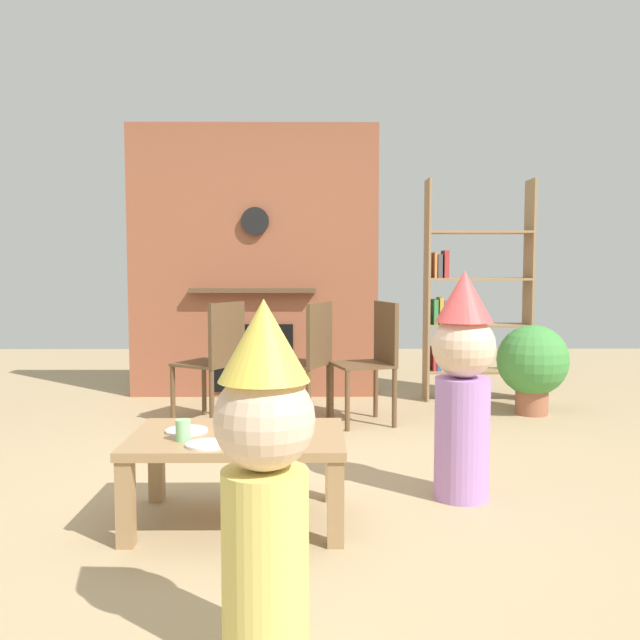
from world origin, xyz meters
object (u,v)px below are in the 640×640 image
(paper_cup_near_left, at_px, (183,430))
(child_by_the_chairs, at_px, (266,374))
(paper_cup_near_right, at_px, (263,427))
(dining_chair_left, at_px, (217,355))
(coffee_table, at_px, (238,448))
(child_in_pink, at_px, (463,379))
(birthday_cake_slice, at_px, (270,424))
(potted_plant_tall, at_px, (533,363))
(child_with_cone_hat, at_px, (265,472))
(paper_plate_rear, at_px, (187,431))
(dining_chair_middle, at_px, (308,355))
(paper_plate_front, at_px, (207,444))
(paper_cup_center, at_px, (295,414))
(bookshelf, at_px, (469,298))
(dining_chair_right, at_px, (374,355))

(paper_cup_near_left, height_order, child_by_the_chairs, child_by_the_chairs)
(paper_cup_near_right, relative_size, dining_chair_left, 0.11)
(coffee_table, height_order, child_in_pink, child_in_pink)
(birthday_cake_slice, bearing_deg, potted_plant_tall, 49.06)
(child_with_cone_hat, bearing_deg, paper_plate_rear, 10.74)
(dining_chair_middle, bearing_deg, child_with_cone_hat, 112.67)
(paper_plate_front, bearing_deg, paper_cup_near_left, 143.37)
(dining_chair_left, bearing_deg, child_with_cone_hat, 130.45)
(paper_cup_near_left, distance_m, dining_chair_left, 2.07)
(child_in_pink, distance_m, dining_chair_left, 2.19)
(paper_cup_near_right, relative_size, paper_plate_front, 0.53)
(paper_cup_center, distance_m, child_in_pink, 0.85)
(child_by_the_chairs, bearing_deg, child_in_pink, 53.97)
(paper_plate_front, bearing_deg, bookshelf, 59.62)
(bookshelf, distance_m, paper_cup_near_left, 3.56)
(bookshelf, bearing_deg, coffee_table, -120.58)
(paper_plate_front, relative_size, dining_chair_middle, 0.20)
(paper_cup_center, height_order, child_in_pink, child_in_pink)
(paper_cup_near_left, xyz_separation_m, child_in_pink, (1.31, 0.43, 0.15))
(bookshelf, distance_m, coffee_table, 3.35)
(birthday_cake_slice, bearing_deg, paper_cup_center, 52.42)
(coffee_table, xyz_separation_m, paper_cup_near_left, (-0.22, -0.12, 0.11))
(paper_plate_rear, xyz_separation_m, dining_chair_right, (1.02, 1.92, 0.10))
(paper_cup_near_left, bearing_deg, paper_cup_center, 32.87)
(paper_cup_near_right, distance_m, paper_plate_front, 0.27)
(paper_cup_center, height_order, paper_plate_rear, paper_cup_center)
(dining_chair_right, bearing_deg, dining_chair_left, -16.54)
(dining_chair_middle, bearing_deg, potted_plant_tall, -145.91)
(paper_cup_near_left, xyz_separation_m, dining_chair_middle, (0.52, 2.07, 0.06))
(paper_cup_near_left, distance_m, potted_plant_tall, 3.28)
(child_with_cone_hat, bearing_deg, dining_chair_left, 0.16)
(child_in_pink, bearing_deg, dining_chair_middle, -80.26)
(child_by_the_chairs, bearing_deg, paper_plate_rear, -12.17)
(coffee_table, distance_m, paper_plate_front, 0.24)
(paper_cup_near_right, bearing_deg, bookshelf, 61.83)
(coffee_table, height_order, paper_cup_center, paper_cup_center)
(paper_cup_near_right, distance_m, dining_chair_right, 2.13)
(dining_chair_left, height_order, dining_chair_middle, same)
(paper_plate_front, distance_m, child_with_cone_hat, 0.96)
(birthday_cake_slice, relative_size, potted_plant_tall, 0.14)
(child_by_the_chairs, relative_size, dining_chair_left, 1.04)
(child_by_the_chairs, bearing_deg, dining_chair_left, -150.30)
(paper_cup_near_right, height_order, paper_plate_rear, paper_cup_near_right)
(potted_plant_tall, bearing_deg, paper_cup_near_right, -129.84)
(paper_cup_near_right, distance_m, dining_chair_middle, 2.02)
(paper_cup_near_left, distance_m, paper_cup_center, 0.57)
(coffee_table, height_order, potted_plant_tall, potted_plant_tall)
(coffee_table, xyz_separation_m, child_with_cone_hat, (0.20, -1.10, 0.23))
(paper_cup_center, height_order, dining_chair_right, dining_chair_right)
(paper_cup_center, relative_size, dining_chair_right, 0.11)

